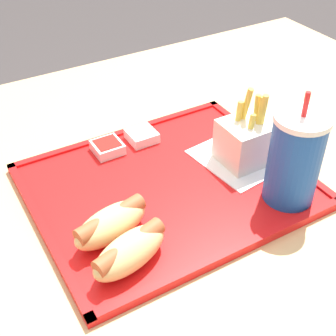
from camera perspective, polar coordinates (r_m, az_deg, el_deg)
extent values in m
cube|color=tan|center=(0.98, -2.54, -19.34)|extent=(1.39, 0.93, 0.72)
cube|color=red|center=(0.72, 0.00, -2.21)|extent=(0.40, 0.33, 0.01)
cube|color=red|center=(0.83, -5.63, 4.37)|extent=(0.40, 0.01, 0.00)
cube|color=red|center=(0.62, 7.65, -10.00)|extent=(0.40, 0.01, 0.00)
cube|color=red|center=(0.81, 12.05, 2.73)|extent=(0.01, 0.33, 0.00)
cube|color=red|center=(0.66, -14.89, -7.17)|extent=(0.01, 0.33, 0.00)
cube|color=white|center=(0.78, 9.59, 1.75)|extent=(0.17, 0.15, 0.00)
cylinder|color=#194CA5|center=(0.67, 15.13, 0.83)|extent=(0.07, 0.07, 0.13)
cylinder|color=white|center=(0.64, 16.13, 5.80)|extent=(0.08, 0.08, 0.01)
cylinder|color=red|center=(0.63, 16.47, 7.46)|extent=(0.01, 0.01, 0.03)
ellipsoid|color=#DBB270|center=(0.59, -4.67, -10.16)|extent=(0.12, 0.08, 0.05)
cylinder|color=#9E512D|center=(0.58, -4.72, -9.50)|extent=(0.10, 0.05, 0.02)
ellipsoid|color=#DBB270|center=(0.62, -6.96, -6.85)|extent=(0.12, 0.07, 0.05)
cylinder|color=#9E512D|center=(0.61, -7.03, -6.18)|extent=(0.10, 0.05, 0.02)
cube|color=silver|center=(0.75, 9.78, 3.22)|extent=(0.09, 0.07, 0.07)
cylinder|color=gold|center=(0.73, 11.00, 5.57)|extent=(0.01, 0.01, 0.09)
cylinder|color=gold|center=(0.74, 9.21, 6.64)|extent=(0.02, 0.02, 0.09)
cylinder|color=gold|center=(0.74, 10.62, 5.82)|extent=(0.01, 0.02, 0.08)
cylinder|color=gold|center=(0.73, 8.72, 5.57)|extent=(0.02, 0.01, 0.07)
cylinder|color=gold|center=(0.72, 9.95, 4.43)|extent=(0.02, 0.01, 0.06)
cylinder|color=gold|center=(0.73, 11.31, 5.73)|extent=(0.01, 0.02, 0.09)
cube|color=silver|center=(0.80, -3.21, 3.93)|extent=(0.05, 0.05, 0.02)
cube|color=white|center=(0.80, -3.23, 4.41)|extent=(0.04, 0.04, 0.00)
cube|color=silver|center=(0.78, -7.09, 2.60)|extent=(0.05, 0.05, 0.02)
cube|color=#B21914|center=(0.78, -7.13, 3.09)|extent=(0.04, 0.04, 0.00)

